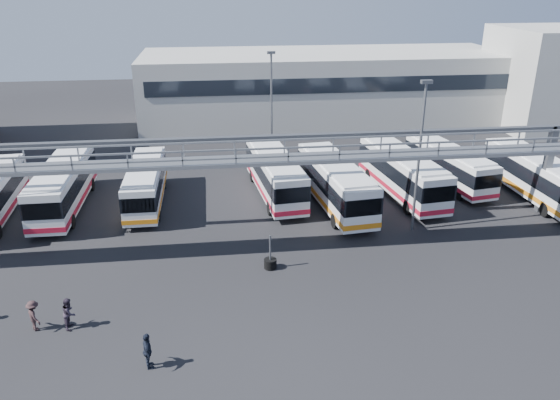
{
  "coord_description": "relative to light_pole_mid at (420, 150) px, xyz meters",
  "views": [
    {
      "loc": [
        -1.19,
        -25.45,
        16.12
      ],
      "look_at": [
        2.75,
        6.0,
        3.09
      ],
      "focal_mm": 35.0,
      "sensor_mm": 36.0,
      "label": 1
    }
  ],
  "objects": [
    {
      "name": "ground",
      "position": [
        -12.0,
        -7.0,
        -5.73
      ],
      "size": [
        140.0,
        140.0,
        0.0
      ],
      "primitive_type": "plane",
      "color": "black",
      "rests_on": "ground"
    },
    {
      "name": "gantry",
      "position": [
        -12.0,
        -1.13,
        -0.22
      ],
      "size": [
        51.4,
        5.15,
        7.1
      ],
      "color": "gray",
      "rests_on": "ground"
    },
    {
      "name": "warehouse",
      "position": [
        0.0,
        31.0,
        -1.73
      ],
      "size": [
        42.0,
        14.0,
        8.0
      ],
      "primitive_type": "cube",
      "color": "#9E9E99",
      "rests_on": "ground"
    },
    {
      "name": "light_pole_mid",
      "position": [
        0.0,
        0.0,
        0.0
      ],
      "size": [
        0.7,
        0.35,
        10.21
      ],
      "color": "#4C4F54",
      "rests_on": "ground"
    },
    {
      "name": "light_pole_back",
      "position": [
        -8.0,
        15.0,
        0.0
      ],
      "size": [
        0.7,
        0.35,
        10.21
      ],
      "color": "#4C4F54",
      "rests_on": "ground"
    },
    {
      "name": "bus_2",
      "position": [
        -24.37,
        6.75,
        -3.8
      ],
      "size": [
        2.71,
        11.47,
        3.48
      ],
      "rotation": [
        0.0,
        0.0,
        0.01
      ],
      "color": "silver",
      "rests_on": "ground"
    },
    {
      "name": "bus_3",
      "position": [
        -18.44,
        6.95,
        -3.99
      ],
      "size": [
        2.44,
        10.33,
        3.13
      ],
      "rotation": [
        0.0,
        0.0,
        0.0
      ],
      "color": "silver",
      "rests_on": "ground"
    },
    {
      "name": "bus_5",
      "position": [
        -8.59,
        7.45,
        -3.83
      ],
      "size": [
        3.75,
        11.47,
        3.42
      ],
      "rotation": [
        0.0,
        0.0,
        0.1
      ],
      "color": "silver",
      "rests_on": "ground"
    },
    {
      "name": "bus_6",
      "position": [
        -4.38,
        4.75,
        -3.78
      ],
      "size": [
        3.87,
        11.78,
        3.51
      ],
      "rotation": [
        0.0,
        0.0,
        0.11
      ],
      "color": "silver",
      "rests_on": "ground"
    },
    {
      "name": "bus_7",
      "position": [
        1.33,
        6.35,
        -3.81
      ],
      "size": [
        3.97,
        11.66,
        3.47
      ],
      "rotation": [
        0.0,
        0.0,
        0.12
      ],
      "color": "silver",
      "rests_on": "ground"
    },
    {
      "name": "bus_8",
      "position": [
        5.98,
        8.25,
        -3.99
      ],
      "size": [
        4.1,
        10.61,
        3.14
      ],
      "rotation": [
        0.0,
        0.0,
        0.17
      ],
      "color": "silver",
      "rests_on": "ground"
    },
    {
      "name": "bus_9",
      "position": [
        11.37,
        4.6,
        -3.84
      ],
      "size": [
        2.88,
        11.32,
        3.42
      ],
      "rotation": [
        0.0,
        0.0,
        0.02
      ],
      "color": "silver",
      "rests_on": "ground"
    },
    {
      "name": "pedestrian_b",
      "position": [
        -20.64,
        -8.71,
        -4.9
      ],
      "size": [
        0.63,
        0.81,
        1.65
      ],
      "primitive_type": "imported",
      "rotation": [
        0.0,
        0.0,
        1.56
      ],
      "color": "#28202D",
      "rests_on": "ground"
    },
    {
      "name": "pedestrian_c",
      "position": [
        -22.31,
        -8.71,
        -4.92
      ],
      "size": [
        1.1,
        1.19,
        1.61
      ],
      "primitive_type": "imported",
      "rotation": [
        0.0,
        0.0,
        2.21
      ],
      "color": "#302021",
      "rests_on": "ground"
    },
    {
      "name": "pedestrian_d",
      "position": [
        -16.52,
        -12.27,
        -4.84
      ],
      "size": [
        0.64,
        1.1,
        1.76
      ],
      "primitive_type": "imported",
      "rotation": [
        0.0,
        0.0,
        1.78
      ],
      "color": "black",
      "rests_on": "ground"
    },
    {
      "name": "tire_stack",
      "position": [
        -10.21,
        -4.06,
        -5.36
      ],
      "size": [
        0.75,
        0.75,
        2.15
      ],
      "color": "black",
      "rests_on": "ground"
    }
  ]
}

